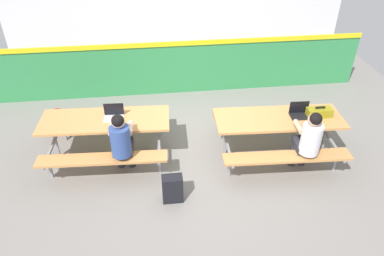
{
  "coord_description": "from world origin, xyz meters",
  "views": [
    {
      "loc": [
        -0.61,
        -4.77,
        3.92
      ],
      "look_at": [
        0.0,
        0.13,
        0.55
      ],
      "focal_mm": 33.86,
      "sensor_mm": 36.0,
      "label": 1
    }
  ],
  "objects_px": {
    "picnic_table_left": "(106,127)",
    "picnic_table_right": "(277,126)",
    "student_nearer": "(121,140)",
    "tote_bag_bright": "(59,122)",
    "backpack_dark": "(172,188)",
    "toolbox_grey": "(319,112)",
    "laptop_silver": "(114,115)",
    "student_further": "(309,138)",
    "laptop_dark": "(300,113)"
  },
  "relations": [
    {
      "from": "picnic_table_left",
      "to": "picnic_table_right",
      "type": "relative_size",
      "value": 1.0
    },
    {
      "from": "picnic_table_left",
      "to": "student_nearer",
      "type": "xyz_separation_m",
      "value": [
        0.28,
        -0.57,
        0.13
      ]
    },
    {
      "from": "picnic_table_right",
      "to": "tote_bag_bright",
      "type": "bearing_deg",
      "value": 162.66
    },
    {
      "from": "student_nearer",
      "to": "backpack_dark",
      "type": "distance_m",
      "value": 1.06
    },
    {
      "from": "picnic_table_left",
      "to": "backpack_dark",
      "type": "bearing_deg",
      "value": -50.06
    },
    {
      "from": "student_nearer",
      "to": "toolbox_grey",
      "type": "height_order",
      "value": "student_nearer"
    },
    {
      "from": "student_nearer",
      "to": "laptop_silver",
      "type": "bearing_deg",
      "value": 102.39
    },
    {
      "from": "picnic_table_right",
      "to": "tote_bag_bright",
      "type": "height_order",
      "value": "picnic_table_right"
    },
    {
      "from": "picnic_table_right",
      "to": "laptop_silver",
      "type": "bearing_deg",
      "value": 172.91
    },
    {
      "from": "picnic_table_right",
      "to": "backpack_dark",
      "type": "relative_size",
      "value": 4.81
    },
    {
      "from": "picnic_table_right",
      "to": "student_nearer",
      "type": "xyz_separation_m",
      "value": [
        -2.53,
        -0.27,
        0.13
      ]
    },
    {
      "from": "laptop_silver",
      "to": "student_further",
      "type": "bearing_deg",
      "value": -17.06
    },
    {
      "from": "student_further",
      "to": "laptop_silver",
      "type": "xyz_separation_m",
      "value": [
        -2.94,
        0.9,
        0.08
      ]
    },
    {
      "from": "picnic_table_right",
      "to": "backpack_dark",
      "type": "bearing_deg",
      "value": -154.16
    },
    {
      "from": "student_nearer",
      "to": "laptop_dark",
      "type": "relative_size",
      "value": 3.65
    },
    {
      "from": "laptop_silver",
      "to": "toolbox_grey",
      "type": "xyz_separation_m",
      "value": [
        3.32,
        -0.36,
        0.02
      ]
    },
    {
      "from": "student_nearer",
      "to": "laptop_dark",
      "type": "xyz_separation_m",
      "value": [
        2.88,
        0.29,
        0.08
      ]
    },
    {
      "from": "student_further",
      "to": "picnic_table_left",
      "type": "bearing_deg",
      "value": 164.25
    },
    {
      "from": "picnic_table_right",
      "to": "toolbox_grey",
      "type": "relative_size",
      "value": 5.29
    },
    {
      "from": "student_further",
      "to": "toolbox_grey",
      "type": "xyz_separation_m",
      "value": [
        0.38,
        0.54,
        0.1
      ]
    },
    {
      "from": "picnic_table_left",
      "to": "backpack_dark",
      "type": "xyz_separation_m",
      "value": [
        0.99,
        -1.18,
        -0.36
      ]
    },
    {
      "from": "picnic_table_left",
      "to": "student_nearer",
      "type": "distance_m",
      "value": 0.65
    },
    {
      "from": "laptop_dark",
      "to": "tote_bag_bright",
      "type": "bearing_deg",
      "value": 164.31
    },
    {
      "from": "picnic_table_left",
      "to": "toolbox_grey",
      "type": "xyz_separation_m",
      "value": [
        3.47,
        -0.33,
        0.23
      ]
    },
    {
      "from": "picnic_table_right",
      "to": "student_nearer",
      "type": "distance_m",
      "value": 2.55
    },
    {
      "from": "student_nearer",
      "to": "backpack_dark",
      "type": "bearing_deg",
      "value": -40.92
    },
    {
      "from": "toolbox_grey",
      "to": "student_further",
      "type": "bearing_deg",
      "value": -125.14
    },
    {
      "from": "student_further",
      "to": "backpack_dark",
      "type": "distance_m",
      "value": 2.18
    },
    {
      "from": "laptop_silver",
      "to": "backpack_dark",
      "type": "relative_size",
      "value": 0.75
    },
    {
      "from": "picnic_table_right",
      "to": "student_nearer",
      "type": "height_order",
      "value": "student_nearer"
    },
    {
      "from": "student_further",
      "to": "tote_bag_bright",
      "type": "distance_m",
      "value": 4.47
    },
    {
      "from": "picnic_table_left",
      "to": "laptop_dark",
      "type": "relative_size",
      "value": 6.4
    },
    {
      "from": "laptop_dark",
      "to": "toolbox_grey",
      "type": "height_order",
      "value": "laptop_dark"
    },
    {
      "from": "picnic_table_right",
      "to": "backpack_dark",
      "type": "distance_m",
      "value": 2.06
    },
    {
      "from": "student_further",
      "to": "toolbox_grey",
      "type": "relative_size",
      "value": 3.02
    },
    {
      "from": "backpack_dark",
      "to": "tote_bag_bright",
      "type": "distance_m",
      "value": 2.86
    },
    {
      "from": "student_nearer",
      "to": "backpack_dark",
      "type": "relative_size",
      "value": 2.74
    },
    {
      "from": "picnic_table_right",
      "to": "laptop_silver",
      "type": "height_order",
      "value": "laptop_silver"
    },
    {
      "from": "picnic_table_left",
      "to": "student_further",
      "type": "bearing_deg",
      "value": -15.75
    },
    {
      "from": "student_further",
      "to": "student_nearer",
      "type": "bearing_deg",
      "value": 173.88
    },
    {
      "from": "picnic_table_right",
      "to": "laptop_dark",
      "type": "distance_m",
      "value": 0.41
    },
    {
      "from": "student_further",
      "to": "backpack_dark",
      "type": "xyz_separation_m",
      "value": [
        -2.1,
        -0.31,
        -0.49
      ]
    },
    {
      "from": "tote_bag_bright",
      "to": "laptop_dark",
      "type": "bearing_deg",
      "value": -15.69
    },
    {
      "from": "laptop_dark",
      "to": "picnic_table_left",
      "type": "bearing_deg",
      "value": 174.92
    },
    {
      "from": "picnic_table_right",
      "to": "student_nearer",
      "type": "relative_size",
      "value": 1.75
    },
    {
      "from": "picnic_table_left",
      "to": "tote_bag_bright",
      "type": "distance_m",
      "value": 1.38
    },
    {
      "from": "picnic_table_left",
      "to": "toolbox_grey",
      "type": "distance_m",
      "value": 3.5
    },
    {
      "from": "toolbox_grey",
      "to": "picnic_table_left",
      "type": "bearing_deg",
      "value": 174.5
    },
    {
      "from": "student_further",
      "to": "laptop_silver",
      "type": "distance_m",
      "value": 3.08
    },
    {
      "from": "student_further",
      "to": "laptop_dark",
      "type": "bearing_deg",
      "value": 83.01
    }
  ]
}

